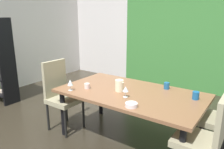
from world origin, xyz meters
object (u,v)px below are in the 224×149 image
object	(u,v)px
dining_table	(130,97)
cup_west	(87,86)
wine_glass_near_window	(126,89)
wine_glass_rear	(70,83)
pitcher_north	(119,85)
serving_bowl_right	(131,105)
cup_east	(196,96)
cup_center	(167,86)
chair_right_far	(218,113)
chair_right_near	(206,136)
chair_left_near	(61,92)

from	to	relation	value
dining_table	cup_west	size ratio (longest dim) A/B	25.28
wine_glass_near_window	cup_west	distance (m)	0.62
wine_glass_rear	pitcher_north	bearing A→B (deg)	32.73
serving_bowl_right	pitcher_north	world-z (taller)	pitcher_north
dining_table	pitcher_north	world-z (taller)	pitcher_north
cup_west	cup_east	bearing A→B (deg)	18.65
cup_west	serving_bowl_right	bearing A→B (deg)	-12.96
dining_table	cup_west	xyz separation A→B (m)	(-0.57, -0.24, 0.11)
wine_glass_rear	cup_west	xyz separation A→B (m)	(0.13, 0.19, -0.07)
cup_east	wine_glass_near_window	bearing A→B (deg)	-149.77
dining_table	serving_bowl_right	xyz separation A→B (m)	(0.26, -0.43, 0.09)
wine_glass_near_window	serving_bowl_right	size ratio (longest dim) A/B	1.01
wine_glass_rear	cup_center	xyz separation A→B (m)	(1.05, 0.82, -0.07)
chair_right_far	wine_glass_rear	distance (m)	1.92
chair_right_far	chair_right_near	bearing A→B (deg)	179.80
serving_bowl_right	pitcher_north	size ratio (longest dim) A/B	0.88
cup_east	pitcher_north	world-z (taller)	pitcher_north
chair_right_near	pitcher_north	size ratio (longest dim) A/B	6.31
cup_west	wine_glass_rear	bearing A→B (deg)	-124.79
chair_left_near	wine_glass_rear	world-z (taller)	chair_left_near
serving_bowl_right	cup_east	distance (m)	0.84
chair_right_far	wine_glass_rear	world-z (taller)	chair_right_far
chair_right_far	wine_glass_rear	size ratio (longest dim) A/B	6.57
wine_glass_near_window	chair_right_near	bearing A→B (deg)	-5.38
wine_glass_near_window	pitcher_north	world-z (taller)	pitcher_north
chair_left_near	dining_table	bearing A→B (deg)	106.12
chair_left_near	cup_center	bearing A→B (deg)	116.35
chair_right_near	wine_glass_rear	xyz separation A→B (m)	(-1.75, -0.12, 0.27)
chair_right_near	chair_right_far	size ratio (longest dim) A/B	0.98
chair_right_near	cup_west	distance (m)	1.63
wine_glass_near_window	cup_west	xyz separation A→B (m)	(-0.62, -0.03, -0.07)
cup_west	cup_center	distance (m)	1.11
dining_table	serving_bowl_right	distance (m)	0.51
serving_bowl_right	cup_east	bearing A→B (deg)	50.78
cup_west	chair_right_far	bearing A→B (deg)	18.46
serving_bowl_right	cup_center	bearing A→B (deg)	83.63
cup_west	cup_center	world-z (taller)	cup_center
dining_table	cup_center	distance (m)	0.54
dining_table	chair_right_far	size ratio (longest dim) A/B	1.87
serving_bowl_right	chair_right_near	bearing A→B (deg)	8.90
chair_right_far	cup_east	xyz separation A→B (m)	(-0.26, -0.08, 0.20)
cup_east	pitcher_north	distance (m)	0.97
cup_east	chair_right_far	bearing A→B (deg)	17.43
chair_right_far	pitcher_north	world-z (taller)	chair_right_far
wine_glass_near_window	pitcher_north	bearing A→B (deg)	142.10
chair_right_far	chair_left_near	xyz separation A→B (m)	(-2.10, -0.61, 0.01)
chair_right_far	wine_glass_near_window	distance (m)	1.15
chair_right_far	cup_west	distance (m)	1.72
cup_east	pitcher_north	xyz separation A→B (m)	(-0.93, -0.29, 0.03)
chair_right_near	cup_center	world-z (taller)	chair_right_near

